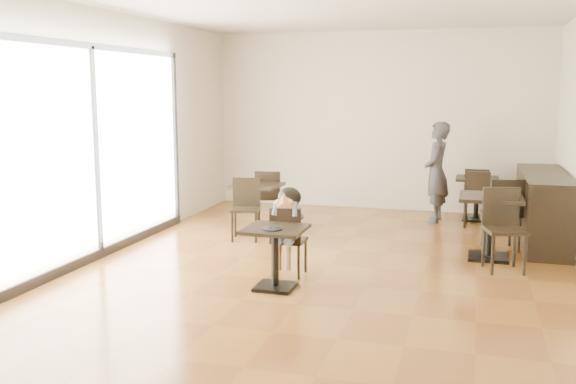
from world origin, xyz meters
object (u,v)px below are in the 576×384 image
at_px(child, 289,232).
at_px(child_table, 275,258).
at_px(chair_mid_b, 505,231).
at_px(chair_left_a, 268,198).
at_px(cafe_table_left, 257,208).
at_px(chair_back_a, 477,194).
at_px(chair_back_b, 477,200).
at_px(chair_mid_a, 501,214).
at_px(cafe_table_mid, 489,227).
at_px(chair_left_b, 245,210).
at_px(child_chair, 289,241).
at_px(adult_patron, 436,172).
at_px(cafe_table_back, 476,199).

bearing_deg(child, child_table, -90.00).
distance_m(chair_mid_b, chair_left_a, 3.96).
bearing_deg(cafe_table_left, chair_back_a, 31.56).
bearing_deg(child_table, chair_back_b, 61.85).
xyz_separation_m(child, chair_mid_b, (2.44, 0.87, -0.02)).
bearing_deg(chair_mid_a, chair_back_a, -96.42).
relative_size(chair_left_a, chair_back_b, 1.03).
relative_size(child, cafe_table_left, 1.40).
xyz_separation_m(cafe_table_mid, chair_mid_a, (0.16, 0.55, 0.08)).
distance_m(cafe_table_left, chair_left_a, 0.56).
relative_size(cafe_table_mid, chair_left_b, 0.93).
bearing_deg(chair_back_a, chair_mid_a, 101.38).
distance_m(child_chair, cafe_table_left, 2.36).
distance_m(child, cafe_table_mid, 2.69).
height_order(chair_left_a, chair_left_b, same).
distance_m(chair_mid_b, chair_back_a, 3.20).
bearing_deg(cafe_table_mid, child, -147.95).
distance_m(adult_patron, chair_mid_b, 2.96).
bearing_deg(chair_back_a, chair_left_a, 26.49).
distance_m(chair_mid_a, chair_mid_b, 1.10).
distance_m(chair_left_a, chair_back_b, 3.31).
bearing_deg(adult_patron, cafe_table_mid, 22.55).
distance_m(child, chair_mid_a, 3.14).
bearing_deg(chair_back_b, cafe_table_left, -155.08).
bearing_deg(cafe_table_left, chair_back_b, 22.34).
bearing_deg(cafe_table_back, chair_back_a, 90.00).
bearing_deg(chair_left_b, child, -67.34).
bearing_deg(adult_patron, chair_left_a, -65.71).
xyz_separation_m(child, cafe_table_left, (-1.11, 2.08, -0.15)).
distance_m(child_chair, chair_back_a, 4.58).
height_order(cafe_table_mid, chair_back_b, chair_back_b).
height_order(adult_patron, chair_left_b, adult_patron).
distance_m(chair_mid_a, chair_left_a, 3.60).
height_order(child_chair, cafe_table_back, child_chair).
height_order(cafe_table_mid, chair_left_a, chair_left_a).
height_order(chair_mid_b, chair_back_b, chair_mid_b).
bearing_deg(child_table, cafe_table_left, 112.81).
relative_size(child_table, chair_back_a, 0.79).
bearing_deg(child, cafe_table_mid, 32.05).
height_order(chair_mid_a, chair_left_a, chair_mid_a).
bearing_deg(child_chair, child, -0.00).
height_order(adult_patron, chair_mid_a, adult_patron).
height_order(child_chair, cafe_table_mid, same).
relative_size(cafe_table_back, chair_back_a, 0.83).
xyz_separation_m(cafe_table_mid, chair_back_b, (-0.16, 1.98, 0.02)).
relative_size(child_chair, chair_back_b, 0.95).
xyz_separation_m(child, chair_back_b, (2.12, 3.40, -0.09)).
xyz_separation_m(child_table, cafe_table_back, (2.12, 4.50, 0.02)).
bearing_deg(child_chair, chair_left_a, -67.19).
xyz_separation_m(cafe_table_mid, chair_back_a, (-0.16, 2.63, 0.02)).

